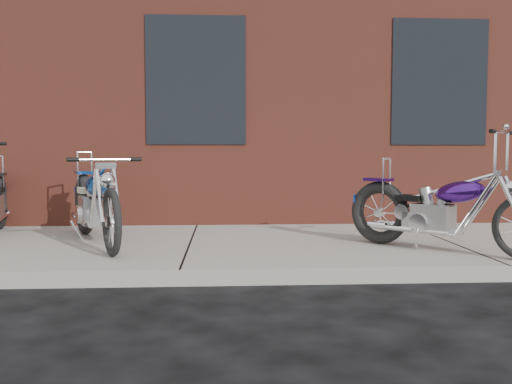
{
  "coord_description": "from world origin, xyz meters",
  "views": [
    {
      "loc": [
        0.4,
        -4.73,
        1.17
      ],
      "look_at": [
        0.72,
        0.8,
        0.78
      ],
      "focal_mm": 38.0,
      "sensor_mm": 36.0,
      "label": 1
    }
  ],
  "objects": [
    {
      "name": "ground",
      "position": [
        0.0,
        0.0,
        0.0
      ],
      "size": [
        120.0,
        120.0,
        0.0
      ],
      "primitive_type": "plane",
      "color": "black",
      "rests_on": "ground"
    },
    {
      "name": "sidewalk",
      "position": [
        0.0,
        1.5,
        0.07
      ],
      "size": [
        22.0,
        3.0,
        0.15
      ],
      "primitive_type": "cube",
      "color": "#99978D",
      "rests_on": "ground"
    },
    {
      "name": "building_brick",
      "position": [
        0.0,
        8.0,
        4.0
      ],
      "size": [
        22.0,
        10.0,
        8.0
      ],
      "primitive_type": "cube",
      "color": "brown",
      "rests_on": "ground"
    },
    {
      "name": "chopper_purple",
      "position": [
        2.66,
        0.78,
        0.55
      ],
      "size": [
        1.64,
        1.65,
        1.25
      ],
      "rotation": [
        0.0,
        0.0,
        -0.79
      ],
      "color": "black",
      "rests_on": "sidewalk"
    },
    {
      "name": "chopper_blue",
      "position": [
        -1.07,
        1.51,
        0.58
      ],
      "size": [
        1.04,
        2.25,
        1.04
      ],
      "rotation": [
        0.0,
        0.0,
        -1.17
      ],
      "color": "black",
      "rests_on": "sidewalk"
    }
  ]
}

